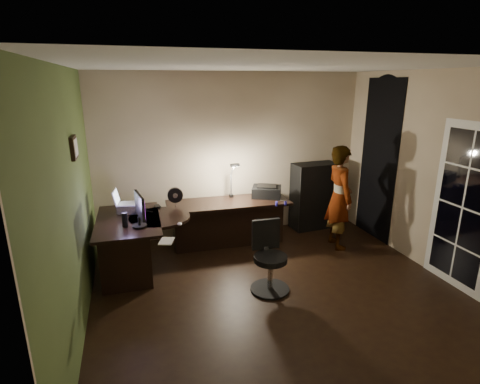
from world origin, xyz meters
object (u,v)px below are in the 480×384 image
object	(u,v)px
desk_right	(229,223)
office_chair	(271,258)
cabinet	(314,196)
monitor	(139,215)
person	(339,197)
desk_left	(130,246)

from	to	relation	value
desk_right	office_chair	distance (m)	1.52
cabinet	office_chair	bearing A→B (deg)	-134.07
desk_right	monitor	xyz separation A→B (m)	(-1.39, -0.84, 0.58)
monitor	person	bearing A→B (deg)	-3.75
office_chair	monitor	bearing A→B (deg)	157.90
desk_left	cabinet	xyz separation A→B (m)	(3.18, 0.81, 0.20)
office_chair	person	size ratio (longest dim) A/B	0.54
desk_right	cabinet	distance (m)	1.69
monitor	desk_right	bearing A→B (deg)	22.17
cabinet	person	bearing A→B (deg)	-95.00
desk_left	monitor	size ratio (longest dim) A/B	2.91
cabinet	monitor	xyz separation A→B (m)	(-3.04, -1.13, 0.35)
desk_left	person	xyz separation A→B (m)	(3.16, -0.04, 0.43)
monitor	person	world-z (taller)	person
desk_left	monitor	distance (m)	0.65
desk_left	person	world-z (taller)	person
desk_right	office_chair	bearing A→B (deg)	-83.29
desk_left	cabinet	bearing A→B (deg)	15.62
person	desk_left	bearing A→B (deg)	94.81
cabinet	office_chair	xyz separation A→B (m)	(-1.52, -1.80, -0.14)
office_chair	person	world-z (taller)	person
desk_left	desk_right	xyz separation A→B (m)	(1.53, 0.52, -0.03)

